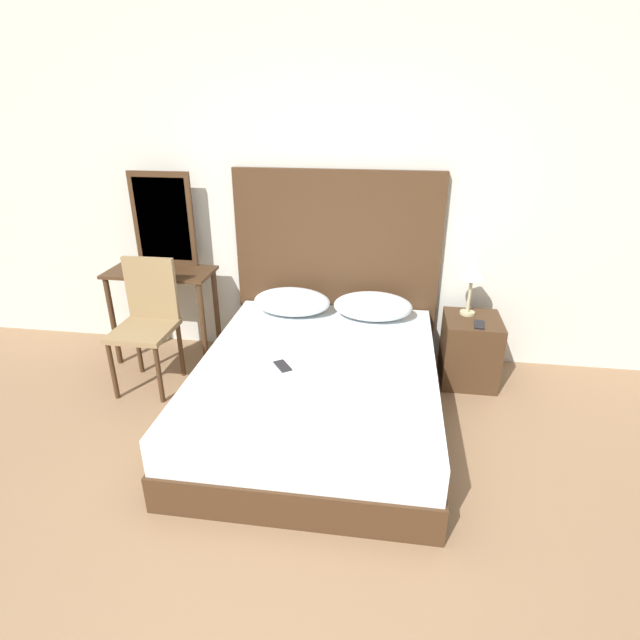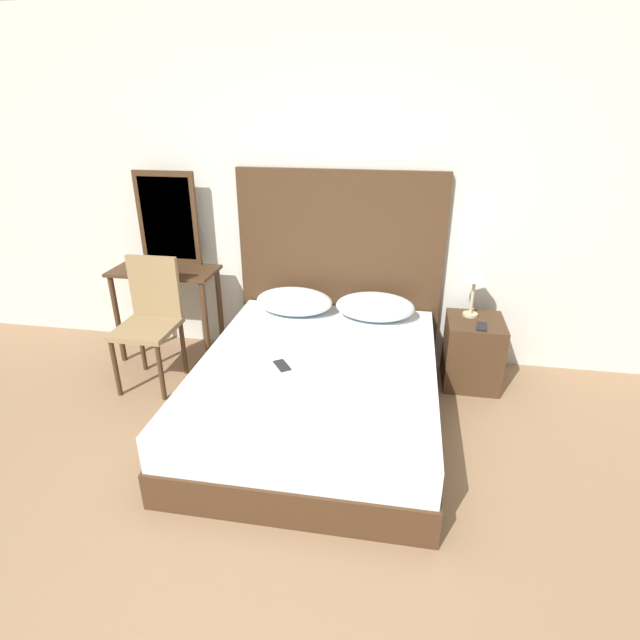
# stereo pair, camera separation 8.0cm
# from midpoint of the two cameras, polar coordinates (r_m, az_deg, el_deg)

# --- Properties ---
(ground_plane) EXTENTS (16.00, 16.00, 0.00)m
(ground_plane) POSITION_cam_midpoint_polar(r_m,az_deg,el_deg) (2.55, -8.26, -29.37)
(ground_plane) COLOR #8C6B4C
(wall_back) EXTENTS (10.00, 0.06, 2.70)m
(wall_back) POSITION_cam_midpoint_polar(r_m,az_deg,el_deg) (4.02, 0.61, 14.18)
(wall_back) COLOR silver
(wall_back) RESTS_ON ground_plane
(bed) EXTENTS (1.56, 1.96, 0.46)m
(bed) POSITION_cam_midpoint_polar(r_m,az_deg,el_deg) (3.40, -0.92, -8.12)
(bed) COLOR #422B19
(bed) RESTS_ON ground_plane
(headboard) EXTENTS (1.64, 0.05, 1.55)m
(headboard) POSITION_cam_midpoint_polar(r_m,az_deg,el_deg) (4.08, 1.30, 5.99)
(headboard) COLOR #422B19
(headboard) RESTS_ON ground_plane
(pillow_left) EXTENTS (0.61, 0.38, 0.20)m
(pillow_left) POSITION_cam_midpoint_polar(r_m,az_deg,el_deg) (3.96, -3.80, 2.10)
(pillow_left) COLOR silver
(pillow_left) RESTS_ON bed
(pillow_right) EXTENTS (0.61, 0.38, 0.20)m
(pillow_right) POSITION_cam_midpoint_polar(r_m,az_deg,el_deg) (3.88, 5.47, 1.58)
(pillow_right) COLOR silver
(pillow_right) RESTS_ON bed
(phone_on_bed) EXTENTS (0.14, 0.16, 0.01)m
(phone_on_bed) POSITION_cam_midpoint_polar(r_m,az_deg,el_deg) (3.23, -5.02, -5.26)
(phone_on_bed) COLOR #232328
(phone_on_bed) RESTS_ON bed
(nightstand) EXTENTS (0.41, 0.44, 0.52)m
(nightstand) POSITION_cam_midpoint_polar(r_m,az_deg,el_deg) (4.01, 16.18, -3.31)
(nightstand) COLOR #422B19
(nightstand) RESTS_ON ground_plane
(table_lamp) EXTENTS (0.20, 0.20, 0.42)m
(table_lamp) POSITION_cam_midpoint_polar(r_m,az_deg,el_deg) (3.86, 16.46, 5.22)
(table_lamp) COLOR tan
(table_lamp) RESTS_ON nightstand
(phone_on_nightstand) EXTENTS (0.09, 0.16, 0.01)m
(phone_on_nightstand) POSITION_cam_midpoint_polar(r_m,az_deg,el_deg) (3.80, 17.17, -0.50)
(phone_on_nightstand) COLOR black
(phone_on_nightstand) RESTS_ON nightstand
(vanity_desk) EXTENTS (0.84, 0.40, 0.78)m
(vanity_desk) POSITION_cam_midpoint_polar(r_m,az_deg,el_deg) (4.27, -18.07, 3.21)
(vanity_desk) COLOR #422B19
(vanity_desk) RESTS_ON ground_plane
(vanity_mirror) EXTENTS (0.51, 0.03, 0.75)m
(vanity_mirror) POSITION_cam_midpoint_polar(r_m,az_deg,el_deg) (4.27, -18.02, 10.88)
(vanity_mirror) COLOR #422B19
(vanity_mirror) RESTS_ON vanity_desk
(chair) EXTENTS (0.42, 0.45, 0.97)m
(chair) POSITION_cam_midpoint_polar(r_m,az_deg,el_deg) (3.95, -19.66, 0.43)
(chair) COLOR olive
(chair) RESTS_ON ground_plane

